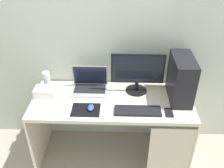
% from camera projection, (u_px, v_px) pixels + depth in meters
% --- Properties ---
extents(ground_plane, '(8.00, 8.00, 0.00)m').
position_uv_depth(ground_plane, '(112.00, 153.00, 2.83)').
color(ground_plane, '#9E9384').
extents(wall_back, '(4.00, 0.05, 2.60)m').
position_uv_depth(wall_back, '(113.00, 31.00, 2.43)').
color(wall_back, beige).
rests_on(wall_back, ground_plane).
extents(desk, '(1.55, 0.64, 0.75)m').
position_uv_depth(desk, '(114.00, 112.00, 2.50)').
color(desk, beige).
rests_on(desk, ground_plane).
extents(pc_tower, '(0.19, 0.41, 0.43)m').
position_uv_depth(pc_tower, '(181.00, 79.00, 2.35)').
color(pc_tower, black).
rests_on(pc_tower, desk).
extents(monitor, '(0.51, 0.21, 0.42)m').
position_uv_depth(monitor, '(137.00, 73.00, 2.43)').
color(monitor, black).
rests_on(monitor, desk).
extents(laptop, '(0.36, 0.24, 0.25)m').
position_uv_depth(laptop, '(90.00, 85.00, 2.56)').
color(laptop, '#9EA3A8').
rests_on(laptop, desk).
extents(speaker, '(0.07, 0.07, 0.18)m').
position_uv_depth(speaker, '(47.00, 80.00, 2.57)').
color(speaker, silver).
rests_on(speaker, desk).
extents(projector, '(0.20, 0.14, 0.09)m').
position_uv_depth(projector, '(45.00, 92.00, 2.46)').
color(projector, white).
rests_on(projector, desk).
extents(keyboard, '(0.42, 0.14, 0.02)m').
position_uv_depth(keyboard, '(138.00, 111.00, 2.27)').
color(keyboard, black).
rests_on(keyboard, desk).
extents(mousepad, '(0.26, 0.20, 0.00)m').
position_uv_depth(mousepad, '(86.00, 110.00, 2.29)').
color(mousepad, black).
rests_on(mousepad, desk).
extents(mouse_left, '(0.06, 0.10, 0.03)m').
position_uv_depth(mouse_left, '(91.00, 108.00, 2.29)').
color(mouse_left, '#2D51B2').
rests_on(mouse_left, mousepad).
extents(cell_phone, '(0.07, 0.13, 0.01)m').
position_uv_depth(cell_phone, '(169.00, 113.00, 2.26)').
color(cell_phone, black).
rests_on(cell_phone, desk).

